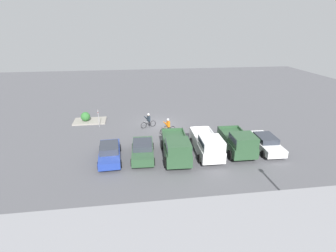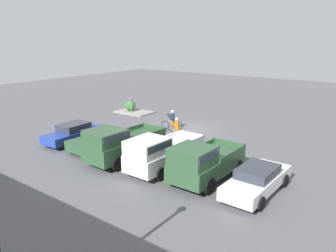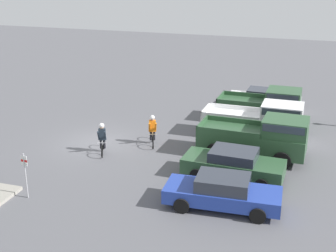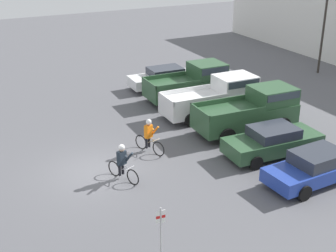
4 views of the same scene
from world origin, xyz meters
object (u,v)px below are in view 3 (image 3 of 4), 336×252
cyclist_1 (152,129)px  cyclist_0 (102,137)px  sedan_1 (233,164)px  sedan_2 (223,192)px  pickup_truck_2 (261,137)px  pickup_truck_0 (266,105)px  sedan_0 (264,99)px  fire_lane_sign (25,171)px  pickup_truck_1 (261,120)px

cyclist_1 → cyclist_0: bearing=-47.7°
sedan_1 → sedan_2: (2.80, 0.08, -0.02)m
cyclist_1 → sedan_2: bearing=41.6°
pickup_truck_2 → cyclist_1: bearing=-91.0°
sedan_1 → sedan_2: size_ratio=0.98×
pickup_truck_0 → sedan_1: (8.39, -0.48, -0.43)m
pickup_truck_0 → sedan_2: 11.21m
sedan_0 → cyclist_1: bearing=-30.9°
sedan_0 → pickup_truck_0: pickup_truck_0 is taller
fire_lane_sign → pickup_truck_1: bearing=140.1°
pickup_truck_1 → sedan_2: size_ratio=1.15×
pickup_truck_0 → sedan_1: size_ratio=1.06×
sedan_2 → fire_lane_sign: size_ratio=2.34×
fire_lane_sign → pickup_truck_2: bearing=129.6°
pickup_truck_0 → cyclist_0: bearing=-45.5°
cyclist_1 → fire_lane_sign: bearing=-22.0°
sedan_1 → cyclist_0: cyclist_0 is taller
pickup_truck_2 → sedan_1: bearing=-17.2°
sedan_2 → cyclist_1: size_ratio=2.72×
cyclist_0 → fire_lane_sign: size_ratio=0.85×
sedan_0 → fire_lane_sign: 17.63m
pickup_truck_1 → sedan_1: size_ratio=1.18×
pickup_truck_2 → sedan_2: pickup_truck_2 is taller
sedan_0 → sedan_2: sedan_2 is taller
sedan_1 → fire_lane_sign: size_ratio=2.30×
sedan_0 → cyclist_1: 9.70m
pickup_truck_0 → fire_lane_sign: pickup_truck_0 is taller
sedan_0 → pickup_truck_1: 5.64m
cyclist_0 → cyclist_1: size_ratio=0.99×
sedan_0 → cyclist_1: size_ratio=2.77×
fire_lane_sign → pickup_truck_0: bearing=146.9°
pickup_truck_0 → cyclist_1: bearing=-44.7°
sedan_1 → cyclist_1: size_ratio=2.67×
pickup_truck_2 → cyclist_1: 5.84m
sedan_0 → pickup_truck_1: (5.61, 0.48, 0.39)m
pickup_truck_0 → cyclist_0: 10.57m
pickup_truck_0 → pickup_truck_2: 5.62m
pickup_truck_2 → cyclist_0: 8.13m
sedan_0 → sedan_1: sedan_1 is taller
sedan_2 → fire_lane_sign: 8.23m
pickup_truck_1 → sedan_1: (5.59, -0.49, -0.38)m
pickup_truck_0 → sedan_2: pickup_truck_0 is taller
sedan_2 → fire_lane_sign: (1.72, -8.03, 0.54)m
pickup_truck_0 → pickup_truck_1: 2.80m
cyclist_1 → fire_lane_sign: fire_lane_sign is taller
sedan_1 → cyclist_0: 7.13m
sedan_0 → cyclist_0: bearing=-34.7°
cyclist_0 → cyclist_1: cyclist_1 is taller
pickup_truck_0 → pickup_truck_2: size_ratio=0.91×
cyclist_1 → fire_lane_sign: (7.40, -2.99, 0.38)m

